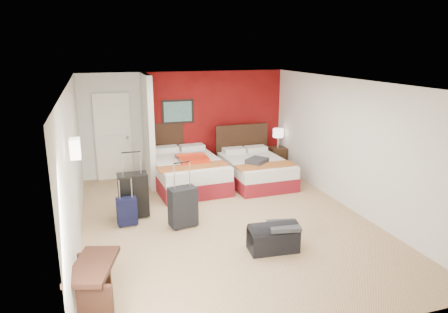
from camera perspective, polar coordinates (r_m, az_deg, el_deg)
name	(u,v)px	position (r m, az deg, el deg)	size (l,w,h in m)	color
ground	(226,221)	(7.55, 0.28, -8.99)	(6.50, 6.50, 0.00)	tan
room_walls	(136,143)	(8.22, -12.17, 1.91)	(5.02, 6.52, 2.50)	silver
red_accent_panel	(215,121)	(10.37, -1.27, 4.90)	(3.50, 0.04, 2.50)	maroon
partition_wall	(148,130)	(9.42, -10.47, 3.61)	(0.12, 1.20, 2.50)	silver
entry_door	(113,137)	(9.98, -15.13, 2.66)	(0.82, 0.06, 2.05)	silver
bed_left	(187,173)	(9.32, -5.17, -2.25)	(1.47, 2.10, 0.63)	silver
bed_right	(256,171)	(9.55, 4.44, -2.04)	(1.30, 1.86, 0.56)	white
red_suitcase_open	(192,158)	(9.15, -4.48, -0.17)	(0.62, 0.85, 0.11)	red
jacket_bundle	(257,161)	(9.15, 4.61, -0.62)	(0.46, 0.37, 0.11)	#35353A
nightstand	(277,158)	(10.68, 7.42, -0.23)	(0.41, 0.41, 0.57)	#311D10
table_lamp	(278,138)	(10.56, 7.51, 2.54)	(0.27, 0.27, 0.48)	white
suitcase_black	(133,196)	(7.78, -12.47, -5.42)	(0.54, 0.34, 0.81)	black
suitcase_charcoal	(183,208)	(7.26, -5.72, -7.14)	(0.47, 0.29, 0.69)	black
suitcase_navy	(127,213)	(7.50, -13.32, -7.60)	(0.35, 0.21, 0.48)	black
duffel_bag	(273,239)	(6.53, 6.83, -11.29)	(0.75, 0.40, 0.38)	black
jacket_draped	(284,226)	(6.45, 8.30, -9.50)	(0.47, 0.39, 0.06)	#333438
desk	(95,291)	(5.19, -17.43, -17.40)	(0.42, 0.85, 0.71)	black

